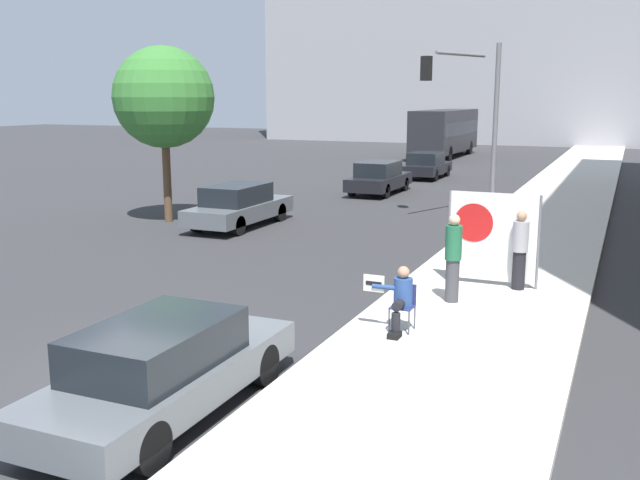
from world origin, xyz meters
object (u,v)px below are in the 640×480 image
Objects in this scene: parked_car_curbside at (164,368)px; car_on_road_midblock at (379,178)px; street_tree_near_curb at (164,98)px; city_bus_on_road at (445,130)px; protest_banner at (492,237)px; seated_protester at (400,297)px; pedestrian_behind at (520,250)px; jogger_on_sidewalk at (453,257)px; traffic_light_pole at (469,104)px; car_on_road_nearest at (239,206)px; car_on_road_distant at (426,165)px.

car_on_road_midblock is at bearing 101.75° from parked_car_curbside.
parked_car_curbside is 0.76× the size of street_tree_near_curb.
parked_car_curbside is at bearing -81.04° from city_bus_on_road.
street_tree_near_curb is at bearing 125.19° from parked_car_curbside.
protest_banner is at bearing -62.39° from car_on_road_midblock.
seated_protester is 0.69× the size of pedestrian_behind.
street_tree_near_curb reaches higher than jogger_on_sidewalk.
traffic_light_pole is (-1.53, 12.31, 3.31)m from seated_protester.
car_on_road_nearest is 30.86m from city_bus_on_road.
seated_protester is 12.19m from car_on_road_nearest.
protest_banner is at bearing -27.60° from car_on_road_nearest.
car_on_road_midblock is at bearing -92.38° from car_on_road_distant.
car_on_road_midblock reaches higher than seated_protester.
pedestrian_behind is 37.34m from city_bus_on_road.
protest_banner is 13.33m from street_tree_near_curb.
car_on_road_nearest is at bearing 115.95° from parked_car_curbside.
street_tree_near_curb reaches higher than car_on_road_nearest.
city_bus_on_road reaches higher than car_on_road_distant.
car_on_road_nearest is 9.97m from car_on_road_midblock.
car_on_road_distant is 0.39× the size of city_bus_on_road.
protest_banner is at bearing -21.43° from street_tree_near_curb.
parked_car_curbside is 16.31m from street_tree_near_curb.
car_on_road_distant reaches higher than parked_car_curbside.
city_bus_on_road is at bearing 105.20° from traffic_light_pole.
protest_banner is (0.47, 1.69, 0.16)m from jogger_on_sidewalk.
city_bus_on_road reaches higher than seated_protester.
protest_banner reaches higher than car_on_road_midblock.
pedestrian_behind is at bearing -26.68° from car_on_road_nearest.
jogger_on_sidewalk is 1.91m from pedestrian_behind.
car_on_road_nearest is at bearing -96.43° from car_on_road_distant.
car_on_road_distant is (-6.52, 25.67, -0.09)m from seated_protester.
car_on_road_distant is (-6.93, 23.39, -0.39)m from jogger_on_sidewalk.
parked_car_curbside is (-2.03, -4.29, -0.10)m from seated_protester.
traffic_light_pole reaches higher than city_bus_on_road.
protest_banner is at bearing 68.14° from seated_protester.
pedestrian_behind is 0.38× the size of parked_car_curbside.
traffic_light_pole reaches higher than car_on_road_nearest.
city_bus_on_road is (-9.84, 35.70, 0.69)m from protest_banner.
city_bus_on_road is 31.12m from street_tree_near_curb.
street_tree_near_curb is (-12.08, 4.74, 3.04)m from protest_banner.
street_tree_near_curb reaches higher than car_on_road_distant.
car_on_road_distant is at bearing 108.83° from protest_banner.
car_on_road_nearest is (-9.94, 5.00, -0.32)m from pedestrian_behind.
car_on_road_distant is (-4.48, 29.96, 0.02)m from parked_car_curbside.
pedestrian_behind is (1.12, 1.55, -0.05)m from jogger_on_sidewalk.
protest_banner reaches higher than jogger_on_sidewalk.
protest_banner is 16.60m from car_on_road_midblock.
car_on_road_midblock is (-6.81, 18.67, -0.06)m from seated_protester.
car_on_road_nearest is 0.78× the size of street_tree_near_curb.
pedestrian_behind is 11.13m from car_on_road_nearest.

